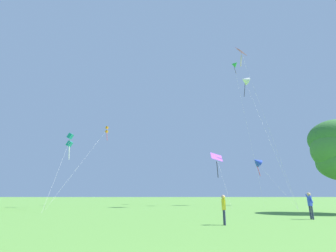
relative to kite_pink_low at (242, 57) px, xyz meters
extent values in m
cube|color=pink|center=(-0.06, 0.15, 0.99)|extent=(1.94, 2.01, 1.26)
cylinder|color=#3F382D|center=(-0.06, 0.15, 0.99)|extent=(1.41, 0.84, 0.38)
cylinder|color=yellow|center=(-0.21, 0.00, -0.64)|extent=(0.42, 0.41, 2.04)
cylinder|color=silver|center=(1.62, -1.92, -10.21)|extent=(3.37, 4.15, 22.12)
cube|color=teal|center=(-24.59, 1.38, -11.77)|extent=(0.80, 0.78, 0.84)
cube|color=teal|center=(-24.59, 1.38, -12.88)|extent=(0.80, 0.78, 0.84)
cylinder|color=#3F382D|center=(-24.59, 1.38, -12.33)|extent=(0.05, 0.05, 1.58)
cylinder|color=silver|center=(-24.52, 1.43, -14.05)|extent=(0.27, 0.23, 2.04)
cylinder|color=silver|center=(-23.34, -3.99, -16.87)|extent=(2.50, 10.75, 8.79)
cone|color=white|center=(1.85, 4.99, -1.35)|extent=(1.70, 1.66, 1.53)
cylinder|color=black|center=(1.68, 5.04, -3.08)|extent=(0.42, 0.17, 2.41)
cylinder|color=silver|center=(2.22, -0.15, -11.37)|extent=(0.77, 10.30, 19.80)
cube|color=orange|center=(-21.04, 7.36, -8.92)|extent=(0.52, 0.53, 0.49)
cube|color=orange|center=(-21.04, 7.36, -9.58)|extent=(0.52, 0.53, 0.49)
cylinder|color=#3F382D|center=(-21.04, 7.36, -9.25)|extent=(0.03, 0.03, 0.94)
cylinder|color=red|center=(-20.90, 7.20, -10.42)|extent=(0.35, 0.38, 1.51)
cylinder|color=silver|center=(-22.83, 2.02, -15.30)|extent=(3.61, 10.68, 11.93)
cone|color=green|center=(1.83, 10.22, 4.55)|extent=(1.40, 1.30, 1.32)
cylinder|color=black|center=(1.96, 10.14, 3.28)|extent=(0.34, 0.26, 1.68)
cylinder|color=silver|center=(2.27, 7.19, -8.41)|extent=(0.88, 6.08, 25.72)
cone|color=blue|center=(3.42, 7.49, -14.51)|extent=(1.97, 1.72, 1.77)
cylinder|color=red|center=(3.60, 7.52, -15.93)|extent=(0.46, 0.13, 1.71)
cylinder|color=silver|center=(4.13, 3.36, -17.95)|extent=(1.44, 8.27, 6.63)
cube|color=purple|center=(-3.06, 7.35, -13.78)|extent=(1.93, 1.56, 1.64)
cylinder|color=#3F382D|center=(-3.06, 7.35, -13.78)|extent=(1.83, 0.12, 0.71)
cylinder|color=black|center=(-3.02, 7.34, -15.79)|extent=(0.19, 0.13, 2.57)
cylinder|color=silver|center=(-3.25, 2.72, -17.61)|extent=(0.40, 9.27, 7.33)
cylinder|color=#2D3351|center=(-8.03, -18.08, -20.88)|extent=(0.10, 0.10, 0.78)
cylinder|color=#2D3351|center=(-8.03, -17.91, -20.88)|extent=(0.10, 0.10, 0.78)
cube|color=yellow|center=(-8.03, -17.99, -20.19)|extent=(0.18, 0.20, 0.59)
cylinder|color=yellow|center=(-8.03, -18.12, -20.05)|extent=(0.08, 0.26, 0.55)
cylinder|color=yellow|center=(-8.03, -17.87, -20.05)|extent=(0.08, 0.26, 0.55)
sphere|color=tan|center=(-8.03, -17.99, -19.79)|extent=(0.21, 0.21, 0.21)
cylinder|color=#2D3351|center=(-1.46, -14.74, -20.84)|extent=(0.11, 0.11, 0.86)
cylinder|color=#2D3351|center=(-1.42, -14.91, -20.84)|extent=(0.11, 0.11, 0.86)
cube|color=blue|center=(-1.44, -14.83, -20.09)|extent=(0.24, 0.25, 0.64)
cylinder|color=blue|center=(-1.47, -14.70, -19.93)|extent=(0.15, 0.30, 0.60)
cylinder|color=blue|center=(-1.41, -14.96, -19.93)|extent=(0.15, 0.30, 0.60)
sphere|color=tan|center=(-1.44, -14.83, -19.65)|extent=(0.24, 0.24, 0.24)
ellipsoid|color=#427F38|center=(4.11, -10.20, -15.75)|extent=(3.92, 3.92, 3.77)
camera|label=1|loc=(-11.23, -32.27, -19.69)|focal=26.42mm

